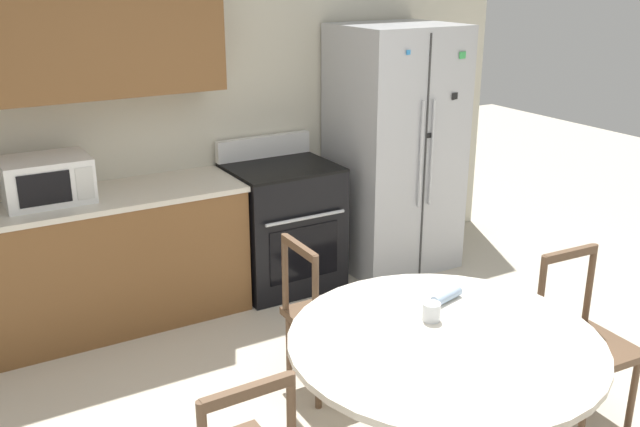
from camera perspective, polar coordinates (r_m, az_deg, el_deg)
The scene contains 10 objects.
back_wall at distance 5.03m, azimuth -12.48°, elevation 9.30°, with size 5.20×0.44×2.60m.
kitchen_counter at distance 4.84m, azimuth -19.31°, elevation -4.08°, with size 2.26×0.64×0.90m.
refrigerator at distance 5.55m, azimuth 5.95°, elevation 5.16°, with size 0.86×0.79×1.88m.
oven_range at distance 5.26m, azimuth -3.01°, elevation -0.92°, with size 0.75×0.68×1.08m.
microwave at distance 4.67m, azimuth -21.04°, elevation 2.55°, with size 0.51×0.40×0.28m.
dining_table at distance 3.20m, azimuth 9.84°, elevation -11.78°, with size 1.35×1.35×0.77m.
dining_chair_right at distance 3.96m, azimuth 20.32°, elevation -9.79°, with size 0.44×0.44×0.90m.
dining_chair_far at distance 3.99m, azimuth 0.44°, elevation -8.28°, with size 0.43×0.43×0.90m.
candle_glass at distance 3.26m, azimuth 8.90°, elevation -7.86°, with size 0.08×0.08×0.08m.
folded_napkin at distance 3.45m, azimuth 10.08°, elevation -6.51°, with size 0.19×0.10×0.05m.
Camera 1 is at (-1.82, -2.13, 2.27)m, focal length 40.00 mm.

